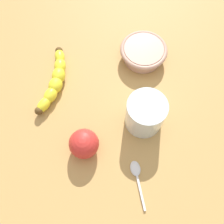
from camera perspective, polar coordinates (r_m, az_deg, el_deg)
wooden_tabletop at (r=67.34cm, az=3.32°, el=4.49°), size 120.00×120.00×3.00cm
banana at (r=67.14cm, az=-13.16°, el=7.27°), size 9.87×19.49×3.53cm
smoothie_glass at (r=58.72cm, az=7.70°, el=-0.57°), size 9.32×9.32×9.29cm
ceramic_bowl at (r=70.07cm, az=7.33°, el=13.69°), size 13.00×13.00×4.15cm
apple_fruit at (r=56.91cm, az=-6.28°, el=-7.56°), size 7.01×7.01×7.01cm
teaspoon at (r=58.67cm, az=5.62°, el=-13.61°), size 8.84×9.05×0.80cm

